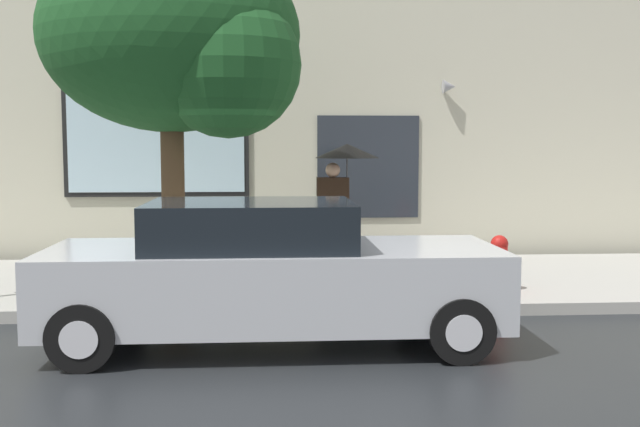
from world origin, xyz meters
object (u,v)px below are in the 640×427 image
(parked_car, at_px, (270,274))
(street_tree, at_px, (182,42))
(fire_hydrant, at_px, (499,264))
(pedestrian_with_umbrella, at_px, (342,170))

(parked_car, distance_m, street_tree, 3.52)
(fire_hydrant, xyz_separation_m, street_tree, (-4.13, 0.16, 2.88))
(fire_hydrant, height_order, street_tree, street_tree)
(parked_car, bearing_deg, pedestrian_with_umbrella, 73.19)
(fire_hydrant, bearing_deg, parked_car, -148.21)
(pedestrian_with_umbrella, bearing_deg, parked_car, -106.81)
(fire_hydrant, bearing_deg, pedestrian_with_umbrella, 135.92)
(fire_hydrant, xyz_separation_m, pedestrian_with_umbrella, (-1.91, 1.85, 1.19))
(parked_car, height_order, street_tree, street_tree)
(parked_car, xyz_separation_m, street_tree, (-1.10, 2.03, 2.65))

